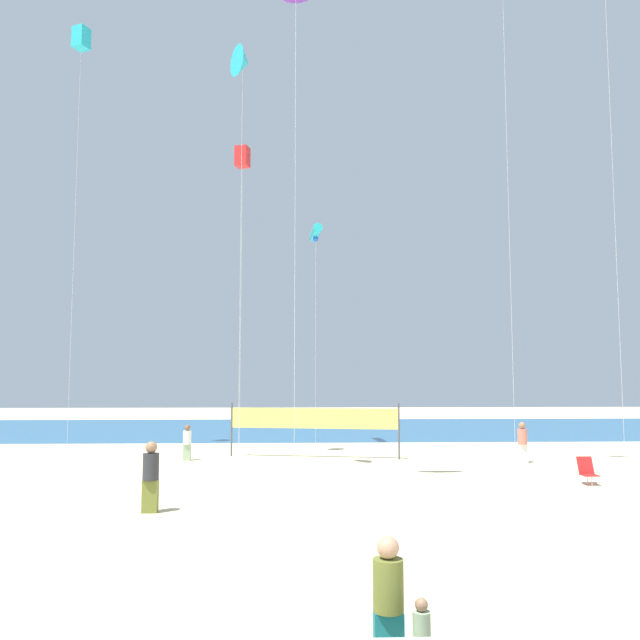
{
  "coord_description": "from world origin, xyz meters",
  "views": [
    {
      "loc": [
        -2.19,
        -16.88,
        3.51
      ],
      "look_at": [
        -1.12,
        10.52,
        6.0
      ],
      "focal_mm": 35.93,
      "sensor_mm": 36.0,
      "label": 1
    }
  ],
  "objects_px": {
    "beachgoer_coral_shirt": "(522,441)",
    "kite_red_box": "(242,158)",
    "mother_figure": "(388,600)",
    "beach_handbag": "(562,480)",
    "kite_cyan_delta": "(243,62)",
    "folding_beach_chair": "(587,470)",
    "kite_cyan_tube": "(316,233)",
    "toddler_figure": "(422,636)",
    "beachgoer_charcoal_shirt": "(151,474)",
    "kite_cyan_box": "(81,39)",
    "beachgoer_white_shirt": "(187,441)",
    "volleyball_net": "(314,420)"
  },
  "relations": [
    {
      "from": "volleyball_net",
      "to": "beachgoer_coral_shirt",
      "type": "bearing_deg",
      "value": -13.63
    },
    {
      "from": "kite_cyan_tube",
      "to": "kite_cyan_box",
      "type": "xyz_separation_m",
      "value": [
        -11.99,
        -2.35,
        9.35
      ]
    },
    {
      "from": "mother_figure",
      "to": "beachgoer_charcoal_shirt",
      "type": "bearing_deg",
      "value": 123.04
    },
    {
      "from": "mother_figure",
      "to": "beach_handbag",
      "type": "bearing_deg",
      "value": 65.47
    },
    {
      "from": "toddler_figure",
      "to": "beachgoer_charcoal_shirt",
      "type": "xyz_separation_m",
      "value": [
        -5.28,
        9.53,
        0.49
      ]
    },
    {
      "from": "mother_figure",
      "to": "beachgoer_white_shirt",
      "type": "bearing_deg",
      "value": 111.39
    },
    {
      "from": "kite_red_box",
      "to": "kite_cyan_box",
      "type": "bearing_deg",
      "value": 161.23
    },
    {
      "from": "mother_figure",
      "to": "kite_cyan_box",
      "type": "distance_m",
      "value": 33.02
    },
    {
      "from": "folding_beach_chair",
      "to": "volleyball_net",
      "type": "relative_size",
      "value": 0.12
    },
    {
      "from": "kite_red_box",
      "to": "mother_figure",
      "type": "bearing_deg",
      "value": -80.22
    },
    {
      "from": "beachgoer_charcoal_shirt",
      "to": "kite_cyan_tube",
      "type": "bearing_deg",
      "value": -166.67
    },
    {
      "from": "toddler_figure",
      "to": "kite_cyan_box",
      "type": "relative_size",
      "value": 0.04
    },
    {
      "from": "kite_cyan_delta",
      "to": "kite_cyan_box",
      "type": "bearing_deg",
      "value": 138.26
    },
    {
      "from": "beachgoer_charcoal_shirt",
      "to": "kite_red_box",
      "type": "bearing_deg",
      "value": -157.02
    },
    {
      "from": "beach_handbag",
      "to": "beachgoer_charcoal_shirt",
      "type": "bearing_deg",
      "value": -162.13
    },
    {
      "from": "toddler_figure",
      "to": "beachgoer_white_shirt",
      "type": "bearing_deg",
      "value": 109.46
    },
    {
      "from": "mother_figure",
      "to": "kite_cyan_tube",
      "type": "xyz_separation_m",
      "value": [
        -0.04,
        25.92,
        10.41
      ]
    },
    {
      "from": "mother_figure",
      "to": "volleyball_net",
      "type": "relative_size",
      "value": 0.22
    },
    {
      "from": "beachgoer_charcoal_shirt",
      "to": "kite_cyan_box",
      "type": "height_order",
      "value": "kite_cyan_box"
    },
    {
      "from": "beachgoer_charcoal_shirt",
      "to": "beachgoer_white_shirt",
      "type": "relative_size",
      "value": 1.22
    },
    {
      "from": "mother_figure",
      "to": "beachgoer_charcoal_shirt",
      "type": "relative_size",
      "value": 0.88
    },
    {
      "from": "folding_beach_chair",
      "to": "kite_cyan_box",
      "type": "height_order",
      "value": "kite_cyan_box"
    },
    {
      "from": "mother_figure",
      "to": "beach_handbag",
      "type": "relative_size",
      "value": 5.14
    },
    {
      "from": "beachgoer_white_shirt",
      "to": "beachgoer_coral_shirt",
      "type": "bearing_deg",
      "value": -78.04
    },
    {
      "from": "beach_handbag",
      "to": "kite_cyan_tube",
      "type": "distance_m",
      "value": 18.44
    },
    {
      "from": "kite_red_box",
      "to": "kite_cyan_tube",
      "type": "relative_size",
      "value": 1.22
    },
    {
      "from": "beachgoer_white_shirt",
      "to": "kite_red_box",
      "type": "bearing_deg",
      "value": -55.64
    },
    {
      "from": "toddler_figure",
      "to": "kite_cyan_box",
      "type": "bearing_deg",
      "value": 120.24
    },
    {
      "from": "kite_cyan_box",
      "to": "kite_cyan_tube",
      "type": "bearing_deg",
      "value": 11.11
    },
    {
      "from": "beachgoer_coral_shirt",
      "to": "beach_handbag",
      "type": "xyz_separation_m",
      "value": [
        -0.58,
        -5.23,
        -0.77
      ]
    },
    {
      "from": "folding_beach_chair",
      "to": "kite_red_box",
      "type": "height_order",
      "value": "kite_red_box"
    },
    {
      "from": "beachgoer_white_shirt",
      "to": "volleyball_net",
      "type": "height_order",
      "value": "volleyball_net"
    },
    {
      "from": "beachgoer_charcoal_shirt",
      "to": "folding_beach_chair",
      "type": "bearing_deg",
      "value": 136.13
    },
    {
      "from": "mother_figure",
      "to": "kite_cyan_tube",
      "type": "height_order",
      "value": "kite_cyan_tube"
    },
    {
      "from": "volleyball_net",
      "to": "kite_cyan_tube",
      "type": "xyz_separation_m",
      "value": [
        0.26,
        5.12,
        9.64
      ]
    },
    {
      "from": "beachgoer_coral_shirt",
      "to": "kite_red_box",
      "type": "bearing_deg",
      "value": -160.58
    },
    {
      "from": "mother_figure",
      "to": "beach_handbag",
      "type": "distance_m",
      "value": 15.57
    },
    {
      "from": "toddler_figure",
      "to": "kite_cyan_tube",
      "type": "height_order",
      "value": "kite_cyan_tube"
    },
    {
      "from": "toddler_figure",
      "to": "beachgoer_white_shirt",
      "type": "height_order",
      "value": "beachgoer_white_shirt"
    },
    {
      "from": "beachgoer_white_shirt",
      "to": "beachgoer_coral_shirt",
      "type": "distance_m",
      "value": 14.14
    },
    {
      "from": "beachgoer_white_shirt",
      "to": "kite_cyan_box",
      "type": "distance_m",
      "value": 21.09
    },
    {
      "from": "volleyball_net",
      "to": "kite_cyan_delta",
      "type": "bearing_deg",
      "value": -119.21
    },
    {
      "from": "folding_beach_chair",
      "to": "kite_cyan_tube",
      "type": "relative_size",
      "value": 0.08
    },
    {
      "from": "mother_figure",
      "to": "kite_cyan_delta",
      "type": "bearing_deg",
      "value": 106.86
    },
    {
      "from": "folding_beach_chair",
      "to": "toddler_figure",
      "type": "bearing_deg",
      "value": -142.64
    },
    {
      "from": "beachgoer_charcoal_shirt",
      "to": "kite_cyan_tube",
      "type": "xyz_separation_m",
      "value": [
        4.87,
        16.53,
        10.29
      ]
    },
    {
      "from": "volleyball_net",
      "to": "beachgoer_charcoal_shirt",
      "type": "bearing_deg",
      "value": -112.01
    },
    {
      "from": "beachgoer_white_shirt",
      "to": "beach_handbag",
      "type": "height_order",
      "value": "beachgoer_white_shirt"
    },
    {
      "from": "toddler_figure",
      "to": "beachgoer_coral_shirt",
      "type": "xyz_separation_m",
      "value": [
        7.97,
        18.85,
        0.4
      ]
    },
    {
      "from": "beachgoer_white_shirt",
      "to": "kite_cyan_box",
      "type": "bearing_deg",
      "value": 77.99
    }
  ]
}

